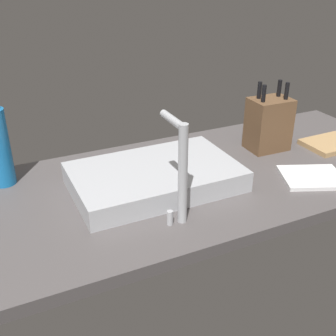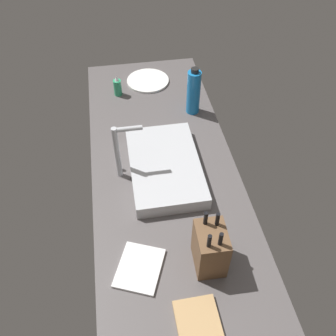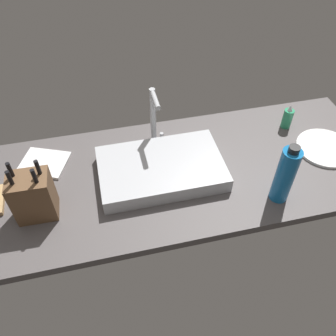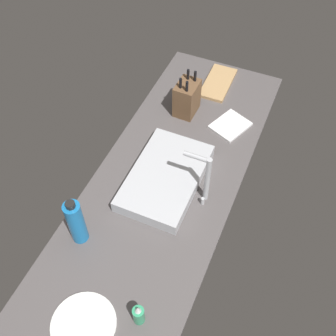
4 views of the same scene
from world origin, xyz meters
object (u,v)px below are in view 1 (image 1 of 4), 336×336
at_px(knife_block, 269,124).
at_px(faucet, 180,166).
at_px(dish_towel, 312,177).
at_px(sink_basin, 156,177).

bearing_deg(knife_block, faucet, 30.83).
height_order(faucet, dish_towel, faucet).
bearing_deg(sink_basin, knife_block, -169.48).
distance_m(sink_basin, faucet, 0.22).
relative_size(knife_block, dish_towel, 1.31).
distance_m(faucet, knife_block, 0.56).
distance_m(faucet, dish_towel, 0.49).
bearing_deg(knife_block, dish_towel, 88.43).
bearing_deg(faucet, sink_basin, -94.13).
relative_size(sink_basin, knife_block, 2.02).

